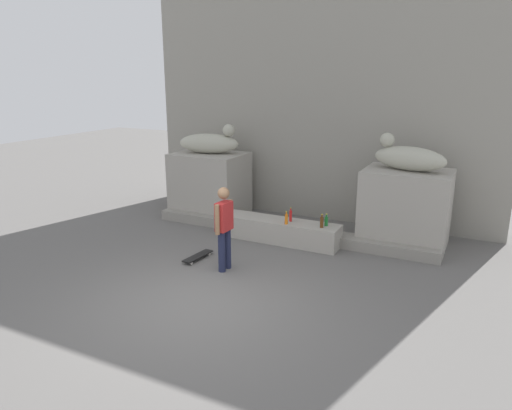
# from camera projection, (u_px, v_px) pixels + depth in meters

# --- Properties ---
(ground_plane) EXTENTS (40.00, 40.00, 0.00)m
(ground_plane) POSITION_uv_depth(u_px,v_px,m) (200.00, 302.00, 8.02)
(ground_plane) COLOR #605E5B
(facade_wall) EXTENTS (9.36, 0.60, 6.66)m
(facade_wall) POSITION_uv_depth(u_px,v_px,m) (320.00, 90.00, 12.11)
(facade_wall) COLOR gray
(facade_wall) RESTS_ON ground_plane
(pedestal_left) EXTENTS (1.85, 1.39, 1.70)m
(pedestal_left) POSITION_uv_depth(u_px,v_px,m) (210.00, 185.00, 12.72)
(pedestal_left) COLOR #A39E93
(pedestal_left) RESTS_ON ground_plane
(pedestal_right) EXTENTS (1.85, 1.39, 1.70)m
(pedestal_right) POSITION_uv_depth(u_px,v_px,m) (405.00, 208.00, 10.52)
(pedestal_right) COLOR #A39E93
(pedestal_right) RESTS_ON ground_plane
(statue_reclining_left) EXTENTS (1.69, 0.94, 0.78)m
(statue_reclining_left) POSITION_uv_depth(u_px,v_px,m) (210.00, 143.00, 12.41)
(statue_reclining_left) COLOR #B1B09E
(statue_reclining_left) RESTS_ON pedestal_left
(statue_reclining_right) EXTENTS (1.69, 0.93, 0.78)m
(statue_reclining_right) POSITION_uv_depth(u_px,v_px,m) (408.00, 157.00, 10.23)
(statue_reclining_right) COLOR #B1B09E
(statue_reclining_right) RESTS_ON pedestal_right
(ledge_block) EXTENTS (2.76, 0.64, 0.51)m
(ledge_block) POSITION_uv_depth(u_px,v_px,m) (280.00, 231.00, 10.85)
(ledge_block) COLOR #A39E93
(ledge_block) RESTS_ON ground_plane
(skater) EXTENTS (0.23, 0.54, 1.67)m
(skater) POSITION_uv_depth(u_px,v_px,m) (224.00, 225.00, 9.09)
(skater) COLOR #1E233F
(skater) RESTS_ON ground_plane
(skateboard) EXTENTS (0.27, 0.82, 0.08)m
(skateboard) POSITION_uv_depth(u_px,v_px,m) (198.00, 256.00, 9.84)
(skateboard) COLOR black
(skateboard) RESTS_ON ground_plane
(bottle_green) EXTENTS (0.08, 0.08, 0.27)m
(bottle_green) POSITION_uv_depth(u_px,v_px,m) (326.00, 221.00, 10.35)
(bottle_green) COLOR #1E722D
(bottle_green) RESTS_ON ledge_block
(bottle_red) EXTENTS (0.06, 0.06, 0.32)m
(bottle_red) POSITION_uv_depth(u_px,v_px,m) (291.00, 216.00, 10.66)
(bottle_red) COLOR red
(bottle_red) RESTS_ON ledge_block
(bottle_orange) EXTENTS (0.07, 0.07, 0.30)m
(bottle_orange) POSITION_uv_depth(u_px,v_px,m) (286.00, 219.00, 10.46)
(bottle_orange) COLOR orange
(bottle_orange) RESTS_ON ledge_block
(bottle_brown) EXTENTS (0.07, 0.07, 0.30)m
(bottle_brown) POSITION_uv_depth(u_px,v_px,m) (322.00, 222.00, 10.23)
(bottle_brown) COLOR #593314
(bottle_brown) RESTS_ON ledge_block
(stair_step) EXTENTS (6.97, 0.50, 0.25)m
(stair_step) POSITION_uv_depth(u_px,v_px,m) (286.00, 231.00, 11.20)
(stair_step) COLOR gray
(stair_step) RESTS_ON ground_plane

